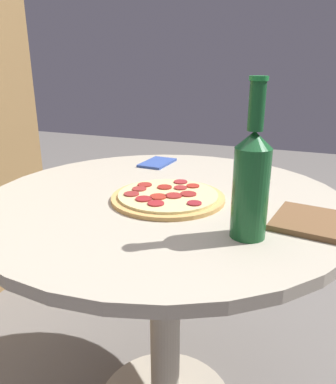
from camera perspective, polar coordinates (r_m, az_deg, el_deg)
table at (r=1.01m, az=-0.49°, el=-8.74°), size 0.92×0.92×0.71m
pizza at (r=0.92m, az=-0.03°, el=-0.70°), size 0.28×0.28×0.02m
beer_bottle at (r=0.71m, az=12.57°, el=1.79°), size 0.07×0.07×0.30m
pizza_paddle at (r=0.84m, az=23.03°, el=-4.53°), size 0.18×0.30×0.02m
napkin at (r=1.26m, az=-1.64°, el=4.48°), size 0.14×0.09×0.01m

